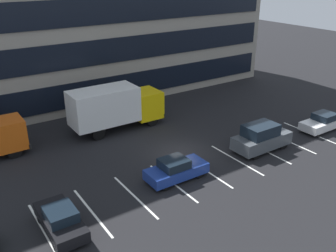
# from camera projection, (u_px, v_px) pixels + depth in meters

# --- Properties ---
(ground_plane) EXTENTS (120.00, 120.00, 0.00)m
(ground_plane) POSITION_uv_depth(u_px,v_px,m) (179.00, 153.00, 28.30)
(ground_plane) COLOR black
(lot_markings) EXTENTS (22.54, 5.40, 0.01)m
(lot_markings) POSITION_uv_depth(u_px,v_px,m) (206.00, 171.00, 25.83)
(lot_markings) COLOR silver
(lot_markings) RESTS_ON ground_plane
(box_truck_yellow) EXTENTS (8.06, 2.67, 3.74)m
(box_truck_yellow) POSITION_uv_depth(u_px,v_px,m) (115.00, 106.00, 31.52)
(box_truck_yellow) COLOR yellow
(box_truck_yellow) RESTS_ON ground_plane
(suv_charcoal) EXTENTS (4.65, 1.97, 2.10)m
(suv_charcoal) POSITION_uv_depth(u_px,v_px,m) (261.00, 138.00, 28.35)
(suv_charcoal) COLOR #474C51
(suv_charcoal) RESTS_ON ground_plane
(sedan_black) EXTENTS (1.70, 4.06, 1.45)m
(sedan_black) POSITION_uv_depth(u_px,v_px,m) (61.00, 220.00, 19.74)
(sedan_black) COLOR black
(sedan_black) RESTS_ON ground_plane
(sedan_white) EXTENTS (4.08, 1.71, 1.46)m
(sedan_white) POSITION_uv_depth(u_px,v_px,m) (323.00, 122.00, 31.95)
(sedan_white) COLOR white
(sedan_white) RESTS_ON ground_plane
(sedan_navy) EXTENTS (4.16, 1.74, 1.49)m
(sedan_navy) POSITION_uv_depth(u_px,v_px,m) (176.00, 169.00, 24.57)
(sedan_navy) COLOR navy
(sedan_navy) RESTS_ON ground_plane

